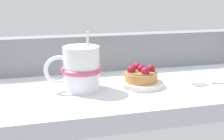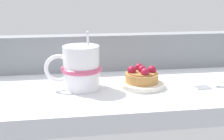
# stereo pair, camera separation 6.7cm
# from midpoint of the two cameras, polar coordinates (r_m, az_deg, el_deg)

# --- Properties ---
(ground_plane) EXTENTS (0.75, 0.34, 0.04)m
(ground_plane) POSITION_cam_midpoint_polar(r_m,az_deg,el_deg) (0.71, 0.44, -4.21)
(ground_plane) COLOR silver
(window_rail_back) EXTENTS (0.74, 0.05, 0.10)m
(window_rail_back) POSITION_cam_midpoint_polar(r_m,az_deg,el_deg) (0.83, -2.17, 3.52)
(window_rail_back) COLOR gray
(window_rail_back) RESTS_ON ground_plane
(dessert_plate) EXTENTS (0.10, 0.10, 0.01)m
(dessert_plate) POSITION_cam_midpoint_polar(r_m,az_deg,el_deg) (0.69, 2.88, -2.68)
(dessert_plate) COLOR silver
(dessert_plate) RESTS_ON ground_plane
(raspberry_tart) EXTENTS (0.08, 0.08, 0.04)m
(raspberry_tart) POSITION_cam_midpoint_polar(r_m,az_deg,el_deg) (0.68, 2.90, -0.97)
(raspberry_tart) COLOR #B77F42
(raspberry_tart) RESTS_ON dessert_plate
(coffee_mug) EXTENTS (0.13, 0.09, 0.13)m
(coffee_mug) POSITION_cam_midpoint_polar(r_m,az_deg,el_deg) (0.66, -9.02, 0.26)
(coffee_mug) COLOR white
(coffee_mug) RESTS_ON ground_plane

